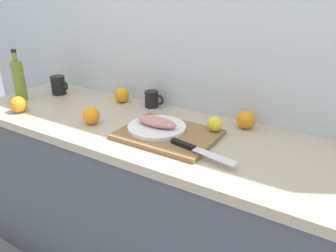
{
  "coord_description": "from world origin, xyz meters",
  "views": [
    {
      "loc": [
        0.78,
        -1.12,
        1.5
      ],
      "look_at": [
        0.12,
        -0.04,
        0.95
      ],
      "focal_mm": 34.76,
      "sensor_mm": 36.0,
      "label": 1
    }
  ],
  "objects_px": {
    "olive_oil_bottle": "(19,80)",
    "coffee_mug_1": "(152,99)",
    "white_plate": "(157,127)",
    "fish_fillet": "(157,122)",
    "chef_knife": "(194,149)",
    "coffee_mug_0": "(59,85)",
    "cutting_board": "(168,134)",
    "lemon_0": "(215,124)",
    "orange_0": "(246,120)"
  },
  "relations": [
    {
      "from": "white_plate",
      "to": "fish_fillet",
      "type": "height_order",
      "value": "fish_fillet"
    },
    {
      "from": "fish_fillet",
      "to": "coffee_mug_0",
      "type": "height_order",
      "value": "coffee_mug_0"
    },
    {
      "from": "fish_fillet",
      "to": "lemon_0",
      "type": "height_order",
      "value": "lemon_0"
    },
    {
      "from": "cutting_board",
      "to": "fish_fillet",
      "type": "relative_size",
      "value": 2.12
    },
    {
      "from": "chef_knife",
      "to": "coffee_mug_0",
      "type": "xyz_separation_m",
      "value": [
        -1.04,
        0.26,
        0.03
      ]
    },
    {
      "from": "coffee_mug_1",
      "to": "orange_0",
      "type": "xyz_separation_m",
      "value": [
        0.52,
        -0.01,
        -0.0
      ]
    },
    {
      "from": "cutting_board",
      "to": "orange_0",
      "type": "relative_size",
      "value": 4.89
    },
    {
      "from": "white_plate",
      "to": "chef_knife",
      "type": "distance_m",
      "value": 0.25
    },
    {
      "from": "white_plate",
      "to": "fish_fillet",
      "type": "relative_size",
      "value": 1.33
    },
    {
      "from": "orange_0",
      "to": "olive_oil_bottle",
      "type": "bearing_deg",
      "value": -167.13
    },
    {
      "from": "white_plate",
      "to": "olive_oil_bottle",
      "type": "bearing_deg",
      "value": -178.49
    },
    {
      "from": "lemon_0",
      "to": "coffee_mug_0",
      "type": "xyz_separation_m",
      "value": [
        -1.03,
        0.05,
        0.0
      ]
    },
    {
      "from": "white_plate",
      "to": "chef_knife",
      "type": "relative_size",
      "value": 0.89
    },
    {
      "from": "orange_0",
      "to": "white_plate",
      "type": "bearing_deg",
      "value": -141.13
    },
    {
      "from": "olive_oil_bottle",
      "to": "white_plate",
      "type": "bearing_deg",
      "value": 1.51
    },
    {
      "from": "coffee_mug_1",
      "to": "orange_0",
      "type": "height_order",
      "value": "coffee_mug_1"
    },
    {
      "from": "white_plate",
      "to": "olive_oil_bottle",
      "type": "relative_size",
      "value": 0.9
    },
    {
      "from": "fish_fillet",
      "to": "coffee_mug_0",
      "type": "xyz_separation_m",
      "value": [
        -0.8,
        0.16,
        0.0
      ]
    },
    {
      "from": "lemon_0",
      "to": "chef_knife",
      "type": "bearing_deg",
      "value": -87.8
    },
    {
      "from": "lemon_0",
      "to": "cutting_board",
      "type": "bearing_deg",
      "value": -143.88
    },
    {
      "from": "white_plate",
      "to": "chef_knife",
      "type": "bearing_deg",
      "value": -22.81
    },
    {
      "from": "coffee_mug_0",
      "to": "orange_0",
      "type": "distance_m",
      "value": 1.12
    },
    {
      "from": "lemon_0",
      "to": "coffee_mug_1",
      "type": "height_order",
      "value": "coffee_mug_1"
    },
    {
      "from": "chef_knife",
      "to": "coffee_mug_1",
      "type": "height_order",
      "value": "coffee_mug_1"
    },
    {
      "from": "cutting_board",
      "to": "olive_oil_bottle",
      "type": "height_order",
      "value": "olive_oil_bottle"
    },
    {
      "from": "olive_oil_bottle",
      "to": "fish_fillet",
      "type": "bearing_deg",
      "value": 1.51
    },
    {
      "from": "white_plate",
      "to": "orange_0",
      "type": "relative_size",
      "value": 3.07
    },
    {
      "from": "olive_oil_bottle",
      "to": "coffee_mug_1",
      "type": "relative_size",
      "value": 2.53
    },
    {
      "from": "fish_fillet",
      "to": "coffee_mug_0",
      "type": "bearing_deg",
      "value": 168.75
    },
    {
      "from": "cutting_board",
      "to": "coffee_mug_1",
      "type": "relative_size",
      "value": 3.63
    },
    {
      "from": "coffee_mug_1",
      "to": "orange_0",
      "type": "distance_m",
      "value": 0.52
    },
    {
      "from": "fish_fillet",
      "to": "coffee_mug_1",
      "type": "height_order",
      "value": "coffee_mug_1"
    },
    {
      "from": "chef_knife",
      "to": "coffee_mug_0",
      "type": "distance_m",
      "value": 1.07
    },
    {
      "from": "coffee_mug_0",
      "to": "white_plate",
      "type": "bearing_deg",
      "value": -11.25
    },
    {
      "from": "cutting_board",
      "to": "olive_oil_bottle",
      "type": "xyz_separation_m",
      "value": [
        -0.96,
        -0.02,
        0.11
      ]
    },
    {
      "from": "lemon_0",
      "to": "olive_oil_bottle",
      "type": "bearing_deg",
      "value": -173.13
    },
    {
      "from": "coffee_mug_0",
      "to": "orange_0",
      "type": "bearing_deg",
      "value": 4.84
    },
    {
      "from": "coffee_mug_0",
      "to": "orange_0",
      "type": "height_order",
      "value": "coffee_mug_0"
    },
    {
      "from": "fish_fillet",
      "to": "lemon_0",
      "type": "xyz_separation_m",
      "value": [
        0.23,
        0.11,
        -0.0
      ]
    },
    {
      "from": "coffee_mug_0",
      "to": "coffee_mug_1",
      "type": "height_order",
      "value": "coffee_mug_0"
    },
    {
      "from": "orange_0",
      "to": "coffee_mug_0",
      "type": "bearing_deg",
      "value": -175.16
    },
    {
      "from": "fish_fillet",
      "to": "orange_0",
      "type": "height_order",
      "value": "orange_0"
    },
    {
      "from": "white_plate",
      "to": "coffee_mug_0",
      "type": "relative_size",
      "value": 2.09
    },
    {
      "from": "chef_knife",
      "to": "olive_oil_bottle",
      "type": "bearing_deg",
      "value": -174.04
    },
    {
      "from": "fish_fillet",
      "to": "coffee_mug_1",
      "type": "xyz_separation_m",
      "value": [
        -0.2,
        0.27,
        -0.01
      ]
    },
    {
      "from": "coffee_mug_1",
      "to": "chef_knife",
      "type": "bearing_deg",
      "value": -39.7
    },
    {
      "from": "chef_knife",
      "to": "orange_0",
      "type": "distance_m",
      "value": 0.36
    },
    {
      "from": "coffee_mug_0",
      "to": "chef_knife",
      "type": "bearing_deg",
      "value": -13.98
    },
    {
      "from": "lemon_0",
      "to": "coffee_mug_0",
      "type": "relative_size",
      "value": 0.53
    },
    {
      "from": "coffee_mug_0",
      "to": "fish_fillet",
      "type": "bearing_deg",
      "value": -11.25
    }
  ]
}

